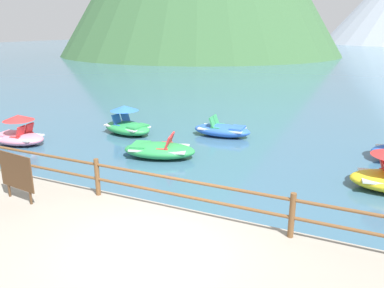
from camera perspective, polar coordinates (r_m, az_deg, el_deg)
ground_plane at (r=45.77m, az=20.88°, el=10.41°), size 200.00×200.00×0.00m
dock_railing at (r=8.51m, az=-1.27°, el=-6.84°), size 23.92×0.12×0.95m
sign_board at (r=10.00m, az=-24.74°, el=-3.84°), size 1.18×0.18×1.19m
pedal_boat_0 at (r=16.68m, az=-9.69°, el=2.86°), size 2.57×1.74×1.23m
pedal_boat_2 at (r=13.52m, az=-4.93°, el=-0.88°), size 2.80×1.92×0.86m
pedal_boat_4 at (r=16.43m, az=-24.47°, el=1.30°), size 2.27×1.53×1.19m
pedal_boat_5 at (r=16.16m, az=4.55°, el=2.10°), size 2.48×1.25×0.85m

